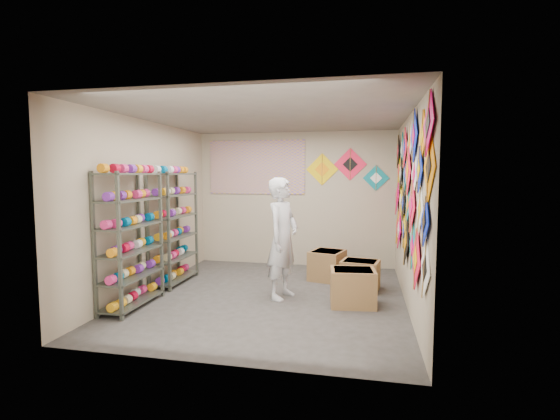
% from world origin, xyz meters
% --- Properties ---
extents(ground, '(4.50, 4.50, 0.00)m').
position_xyz_m(ground, '(0.00, 0.00, 0.00)').
color(ground, '#34312E').
extents(room_walls, '(4.50, 4.50, 4.50)m').
position_xyz_m(room_walls, '(0.00, 0.00, 1.64)').
color(room_walls, tan).
rests_on(room_walls, ground).
extents(shelf_rack_front, '(0.40, 1.10, 1.90)m').
position_xyz_m(shelf_rack_front, '(-1.78, -0.85, 0.95)').
color(shelf_rack_front, '#4C5147').
rests_on(shelf_rack_front, ground).
extents(shelf_rack_back, '(0.40, 1.10, 1.90)m').
position_xyz_m(shelf_rack_back, '(-1.78, 0.45, 0.95)').
color(shelf_rack_back, '#4C5147').
rests_on(shelf_rack_back, ground).
extents(string_spools, '(0.12, 2.36, 0.12)m').
position_xyz_m(string_spools, '(-1.78, -0.20, 1.05)').
color(string_spools, '#EA2D7A').
rests_on(string_spools, ground).
extents(kite_wall_display, '(0.06, 4.29, 2.11)m').
position_xyz_m(kite_wall_display, '(1.98, 0.01, 1.62)').
color(kite_wall_display, white).
rests_on(kite_wall_display, room_walls).
extents(back_wall_kites, '(1.62, 0.02, 0.84)m').
position_xyz_m(back_wall_kites, '(1.01, 2.24, 1.95)').
color(back_wall_kites, yellow).
rests_on(back_wall_kites, room_walls).
extents(poster, '(2.00, 0.01, 1.10)m').
position_xyz_m(poster, '(-0.80, 2.23, 2.00)').
color(poster, '#7552B3').
rests_on(poster, room_walls).
extents(shopkeeper, '(0.89, 0.79, 1.81)m').
position_xyz_m(shopkeeper, '(0.20, 0.01, 0.90)').
color(shopkeeper, silver).
rests_on(shopkeeper, ground).
extents(carton_a, '(0.67, 0.58, 0.52)m').
position_xyz_m(carton_a, '(1.25, -0.15, 0.26)').
color(carton_a, brown).
rests_on(carton_a, ground).
extents(carton_b, '(0.65, 0.57, 0.47)m').
position_xyz_m(carton_b, '(1.34, 0.67, 0.24)').
color(carton_b, brown).
rests_on(carton_b, ground).
extents(carton_c, '(0.67, 0.71, 0.51)m').
position_xyz_m(carton_c, '(0.76, 1.19, 0.26)').
color(carton_c, brown).
rests_on(carton_c, ground).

